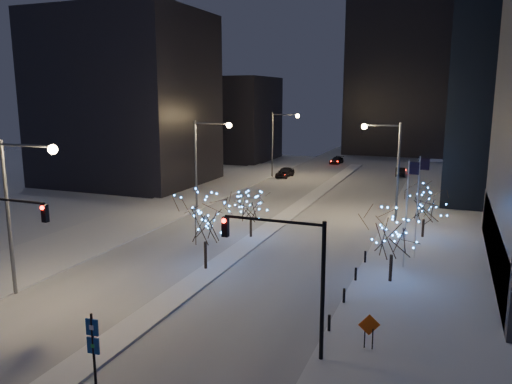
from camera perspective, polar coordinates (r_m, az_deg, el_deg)
The scene contains 25 objects.
ground at distance 28.88m, azimuth -14.58°, elevation -15.38°, with size 160.00×160.00×0.00m, color silver.
road at distance 59.25m, azimuth 5.50°, elevation -1.33°, with size 20.00×130.00×0.02m, color silver.
median at distance 54.56m, azimuth 4.07°, elevation -2.32°, with size 2.00×80.00×0.15m, color silver.
east_sidewalk at distance 42.65m, azimuth 19.62°, elevation -6.80°, with size 10.00×90.00×0.15m, color silver.
west_sidewalk at distance 51.90m, azimuth -14.31°, elevation -3.34°, with size 8.00×90.00×0.15m, color silver.
filler_west_near at distance 74.76m, azimuth -14.64°, elevation 10.20°, with size 22.00×18.00×24.00m, color black.
filler_west_far at distance 99.92m, azimuth -3.40°, elevation 8.37°, with size 18.00×16.00×16.00m, color black.
horizon_block at distance 113.45m, azimuth 16.93°, elevation 14.82°, with size 24.00×14.00×42.00m, color black.
street_lamp_w_near at distance 34.01m, azimuth -25.45°, elevation -0.51°, with size 4.40×0.56×10.00m.
street_lamp_w_mid at distance 54.02m, azimuth -5.91°, elevation 4.44°, with size 4.40×0.56×10.00m.
street_lamp_w_far at distance 77.01m, azimuth 2.63°, elevation 6.45°, with size 4.40×0.56×10.00m.
street_lamp_east at distance 51.41m, azimuth 14.98°, elevation 3.73°, with size 3.90×0.56×10.00m.
traffic_signal_west at distance 32.71m, azimuth -27.13°, elevation -4.21°, with size 5.26×0.43×7.00m.
traffic_signal_east at distance 24.07m, azimuth 4.05°, elevation -8.20°, with size 5.26×0.43×7.00m.
flagpoles at distance 38.86m, azimuth 17.53°, elevation -1.17°, with size 1.35×2.60×8.00m.
bollards at distance 33.47m, azimuth 10.72°, elevation -10.31°, with size 0.16×12.16×0.90m.
car_near at distance 77.88m, azimuth 3.32°, elevation 2.26°, with size 1.85×4.60×1.57m, color black.
car_mid at distance 82.39m, azimuth 16.20°, elevation 2.25°, with size 1.42×4.08×1.34m, color black.
car_far at distance 94.29m, azimuth 9.20°, elevation 3.59°, with size 1.77×4.36×1.26m, color black.
holiday_tree_median_near at distance 36.17m, azimuth -5.87°, elevation -3.16°, with size 4.49×4.49×5.68m.
holiday_tree_median_far at distance 44.27m, azimuth -0.60°, elevation -1.68°, with size 3.84×3.84×4.21m.
holiday_tree_plaza_near at distance 34.84m, azimuth 15.35°, elevation -4.59°, with size 4.04×4.04×5.19m.
holiday_tree_plaza_far at distance 46.59m, azimuth 18.73°, elevation -1.00°, with size 5.75×5.75×5.25m.
wayfinding_sign at distance 23.88m, azimuth -18.13°, elevation -15.93°, with size 0.60×0.12×3.37m.
construction_sign at distance 26.38m, azimuth 12.80°, elevation -14.92°, with size 1.05×0.44×1.84m.
Camera 1 is at (15.59, -20.73, 12.70)m, focal length 35.00 mm.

